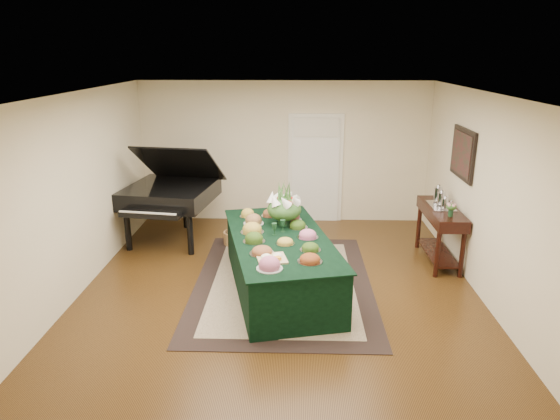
{
  "coord_description": "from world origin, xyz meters",
  "views": [
    {
      "loc": [
        0.21,
        -6.46,
        3.2
      ],
      "look_at": [
        0.0,
        0.3,
        1.05
      ],
      "focal_mm": 32.0,
      "sensor_mm": 36.0,
      "label": 1
    }
  ],
  "objects_px": {
    "buffet_table": "(280,263)",
    "mahogany_sideboard": "(441,220)",
    "floral_centerpiece": "(284,205)",
    "grand_piano": "(171,193)"
  },
  "relations": [
    {
      "from": "floral_centerpiece",
      "to": "grand_piano",
      "type": "relative_size",
      "value": 0.28
    },
    {
      "from": "buffet_table",
      "to": "mahogany_sideboard",
      "type": "distance_m",
      "value": 2.71
    },
    {
      "from": "mahogany_sideboard",
      "to": "buffet_table",
      "type": "bearing_deg",
      "value": -157.41
    },
    {
      "from": "buffet_table",
      "to": "mahogany_sideboard",
      "type": "relative_size",
      "value": 2.11
    },
    {
      "from": "buffet_table",
      "to": "mahogany_sideboard",
      "type": "xyz_separation_m",
      "value": [
        2.49,
        1.03,
        0.31
      ]
    },
    {
      "from": "buffet_table",
      "to": "grand_piano",
      "type": "height_order",
      "value": "grand_piano"
    },
    {
      "from": "grand_piano",
      "to": "mahogany_sideboard",
      "type": "xyz_separation_m",
      "value": [
        4.44,
        -0.81,
        -0.17
      ]
    },
    {
      "from": "buffet_table",
      "to": "floral_centerpiece",
      "type": "height_order",
      "value": "floral_centerpiece"
    },
    {
      "from": "buffet_table",
      "to": "grand_piano",
      "type": "xyz_separation_m",
      "value": [
        -1.96,
        1.85,
        0.48
      ]
    },
    {
      "from": "buffet_table",
      "to": "floral_centerpiece",
      "type": "bearing_deg",
      "value": 84.67
    }
  ]
}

